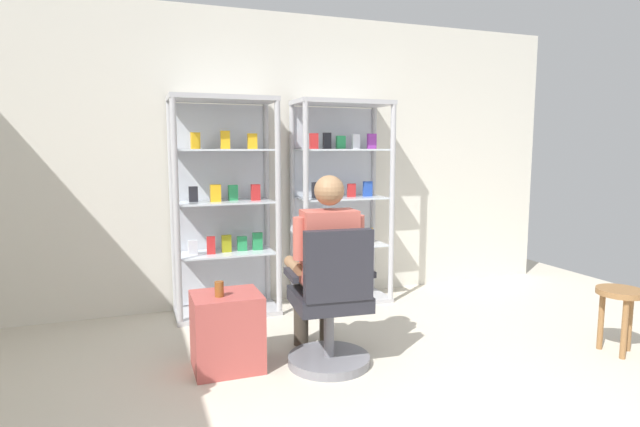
% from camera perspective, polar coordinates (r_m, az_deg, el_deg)
% --- Properties ---
extents(back_wall, '(6.00, 0.10, 2.70)m').
position_cam_1_polar(back_wall, '(4.93, -4.84, 5.89)').
color(back_wall, silver).
rests_on(back_wall, ground).
extents(display_cabinet_left, '(0.90, 0.45, 1.90)m').
position_cam_1_polar(display_cabinet_left, '(4.61, -10.60, 0.85)').
color(display_cabinet_left, '#B7B7BC').
rests_on(display_cabinet_left, ground).
extents(display_cabinet_right, '(0.90, 0.45, 1.90)m').
position_cam_1_polar(display_cabinet_right, '(4.91, 2.14, 1.41)').
color(display_cabinet_right, '#B7B7BC').
rests_on(display_cabinet_right, ground).
extents(office_chair, '(0.58, 0.56, 0.96)m').
position_cam_1_polar(office_chair, '(3.47, 1.26, -10.72)').
color(office_chair, slate).
rests_on(office_chair, ground).
extents(seated_shopkeeper, '(0.51, 0.59, 1.29)m').
position_cam_1_polar(seated_shopkeeper, '(3.54, 0.52, -5.02)').
color(seated_shopkeeper, '#3F382D').
rests_on(seated_shopkeeper, ground).
extents(storage_crate, '(0.45, 0.38, 0.51)m').
position_cam_1_polar(storage_crate, '(3.56, -10.27, -12.72)').
color(storage_crate, '#B24C47').
rests_on(storage_crate, ground).
extents(tea_glass, '(0.06, 0.06, 0.10)m').
position_cam_1_polar(tea_glass, '(3.42, -11.10, -8.21)').
color(tea_glass, brown).
rests_on(tea_glass, storage_crate).
extents(wooden_stool, '(0.32, 0.32, 0.47)m').
position_cam_1_polar(wooden_stool, '(4.29, 30.27, -8.52)').
color(wooden_stool, olive).
rests_on(wooden_stool, ground).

